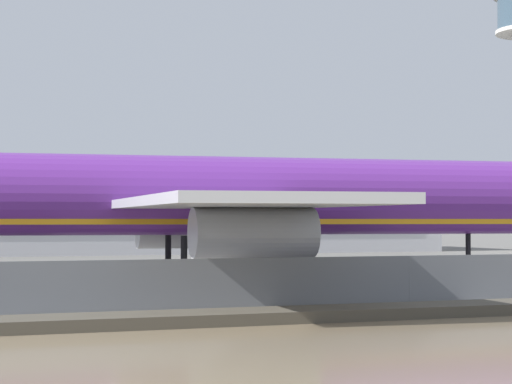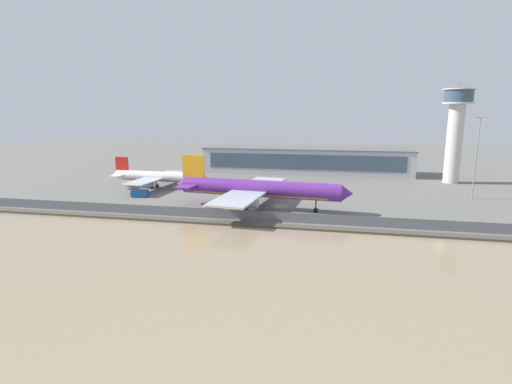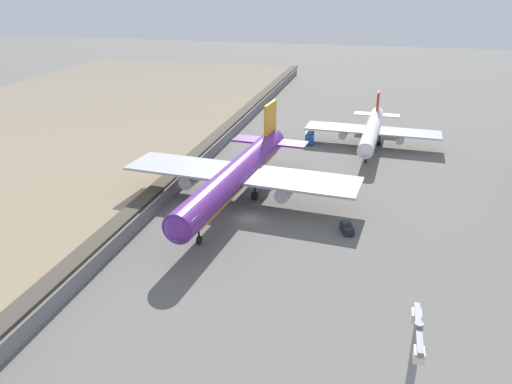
{
  "view_description": "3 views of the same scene",
  "coord_description": "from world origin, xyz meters",
  "views": [
    {
      "loc": [
        -24.2,
        -59.07,
        4.22
      ],
      "look_at": [
        -3.8,
        -4.8,
        5.84
      ],
      "focal_mm": 70.0,
      "sensor_mm": 36.0,
      "label": 1
    },
    {
      "loc": [
        15.82,
        -108.3,
        25.98
      ],
      "look_at": [
        -6.97,
        0.7,
        3.73
      ],
      "focal_mm": 28.0,
      "sensor_mm": 36.0,
      "label": 2
    },
    {
      "loc": [
        73.08,
        19.6,
        37.04
      ],
      "look_at": [
        -1.24,
        0.92,
        4.42
      ],
      "focal_mm": 35.0,
      "sensor_mm": 36.0,
      "label": 3
    }
  ],
  "objects": [
    {
      "name": "ground_plane",
      "position": [
        0.0,
        0.0,
        0.0
      ],
      "size": [
        500.0,
        500.0,
        0.0
      ],
      "primitive_type": "plane",
      "color": "#66635E"
    },
    {
      "name": "cargo_jet_purple",
      "position": [
        -5.89,
        -3.62,
        5.44
      ],
      "size": [
        50.13,
        43.36,
        14.25
      ],
      "color": "#602889",
      "rests_on": "ground"
    },
    {
      "name": "passenger_jet_white_red",
      "position": [
        -45.28,
        18.4,
        4.08
      ],
      "size": [
        37.33,
        32.08,
        10.68
      ],
      "color": "white",
      "rests_on": "ground"
    },
    {
      "name": "perimeter_fence",
      "position": [
        0.0,
        -16.0,
        1.23
      ],
      "size": [
        280.0,
        0.1,
        2.46
      ],
      "color": "slate",
      "rests_on": "ground"
    },
    {
      "name": "shoreline_seawall",
      "position": [
        0.0,
        -20.5,
        0.25
      ],
      "size": [
        320.0,
        3.0,
        0.5
      ],
      "color": "#474238",
      "rests_on": "ground"
    },
    {
      "name": "ops_van",
      "position": [
        -44.55,
        3.63,
        1.28
      ],
      "size": [
        5.4,
        2.67,
        2.48
      ],
      "color": "#19519E",
      "rests_on": "ground"
    },
    {
      "name": "baggage_tug",
      "position": [
        1.17,
        16.41,
        0.81
      ],
      "size": [
        3.56,
        2.61,
        1.8
      ],
      "color": "#1E2328",
      "rests_on": "ground"
    }
  ]
}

